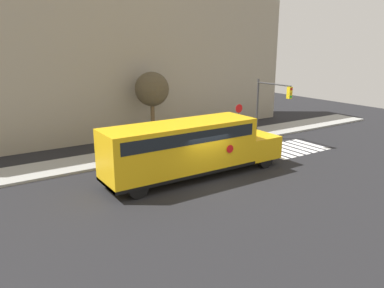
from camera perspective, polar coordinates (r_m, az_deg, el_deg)
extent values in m
plane|color=black|center=(20.09, 2.24, -5.72)|extent=(60.00, 60.00, 0.00)
cube|color=#9E9E99|center=(25.36, -6.32, -1.15)|extent=(44.00, 3.00, 0.15)
cube|color=#9E937F|center=(30.34, -12.36, 11.65)|extent=(32.00, 4.00, 10.96)
cube|color=white|center=(25.60, 11.64, -1.38)|extent=(0.50, 3.20, 0.01)
cube|color=white|center=(26.08, 12.74, -1.14)|extent=(0.50, 3.20, 0.01)
cube|color=white|center=(26.57, 13.79, -0.90)|extent=(0.50, 3.20, 0.01)
cube|color=white|center=(27.08, 14.80, -0.67)|extent=(0.50, 3.20, 0.01)
cube|color=white|center=(27.59, 15.78, -0.45)|extent=(0.50, 3.20, 0.01)
cube|color=white|center=(28.11, 16.72, -0.24)|extent=(0.50, 3.20, 0.01)
cube|color=white|center=(28.63, 17.63, -0.03)|extent=(0.50, 3.20, 0.01)
cube|color=yellow|center=(19.87, -1.76, -0.56)|extent=(8.48, 2.50, 2.65)
cube|color=yellow|center=(23.16, 9.49, -0.17)|extent=(2.12, 2.50, 1.33)
cube|color=black|center=(20.24, -1.74, -3.95)|extent=(8.48, 2.54, 0.16)
cube|color=black|center=(19.68, -1.78, 1.61)|extent=(7.80, 2.53, 0.64)
cylinder|color=red|center=(20.20, 5.82, -0.76)|extent=(0.44, 0.02, 0.44)
cylinder|color=black|center=(24.03, 7.50, -1.05)|extent=(1.00, 0.30, 1.00)
cylinder|color=black|center=(22.51, 11.08, -2.32)|extent=(1.00, 0.30, 1.00)
cylinder|color=black|center=(19.88, -10.90, -4.69)|extent=(1.00, 0.30, 1.00)
cylinder|color=black|center=(18.02, -8.23, -6.68)|extent=(1.00, 0.30, 1.00)
cylinder|color=#38383A|center=(28.33, 7.03, 3.00)|extent=(0.07, 0.07, 2.48)
cylinder|color=red|center=(28.07, 7.17, 5.39)|extent=(0.64, 0.03, 0.64)
cylinder|color=#38383A|center=(28.84, 9.90, 5.22)|extent=(0.16, 0.16, 4.58)
cylinder|color=#38383A|center=(27.43, 12.38, 8.90)|extent=(0.10, 3.18, 0.10)
cube|color=yellow|center=(26.47, 14.63, 7.57)|extent=(0.28, 0.28, 0.80)
cylinder|color=red|center=(26.34, 14.92, 8.08)|extent=(0.18, 0.02, 0.18)
cylinder|color=#EAB214|center=(26.37, 14.88, 7.52)|extent=(0.18, 0.02, 0.18)
cylinder|color=green|center=(26.40, 14.84, 6.96)|extent=(0.18, 0.02, 0.18)
cylinder|color=brown|center=(28.13, -5.99, 3.63)|extent=(0.31, 0.31, 3.14)
sphere|color=#4C422D|center=(27.77, -6.13, 8.33)|extent=(2.51, 2.51, 2.51)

